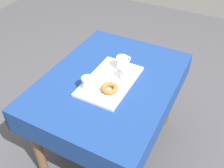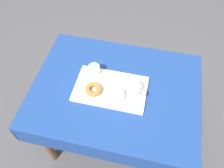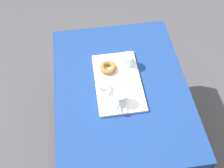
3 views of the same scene
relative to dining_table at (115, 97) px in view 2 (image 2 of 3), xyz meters
The scene contains 8 objects.
ground_plane 0.62m from the dining_table, ahead, with size 6.00×6.00×0.00m, color #47474C.
dining_table is the anchor object (origin of this frame).
serving_tray 0.12m from the dining_table, 152.71° to the right, with size 0.47×0.29×0.02m, color white.
tea_mug_left 0.21m from the dining_table, 13.45° to the right, with size 0.12×0.08×0.09m.
water_glass_near 0.24m from the dining_table, 156.80° to the left, with size 0.08×0.08×0.08m.
water_glass_far 0.19m from the dining_table, 72.95° to the right, with size 0.08×0.08×0.08m.
donut_plate_left 0.19m from the dining_table, 153.05° to the right, with size 0.12×0.12×0.01m, color silver.
sugar_donut_left 0.21m from the dining_table, 153.05° to the right, with size 0.11×0.11×0.03m, color #A3662D.
Camera 2 is at (0.16, -0.83, 1.95)m, focal length 36.04 mm.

